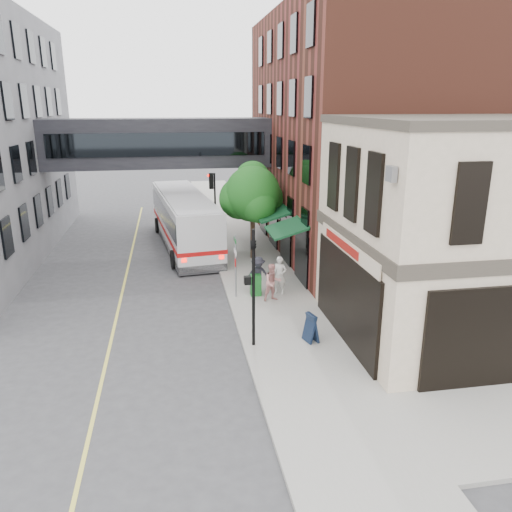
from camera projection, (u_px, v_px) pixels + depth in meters
name	position (u px, v px, depth m)	size (l,w,h in m)	color
ground	(252.00, 376.00, 16.96)	(120.00, 120.00, 0.00)	#38383A
sidewalk_main	(247.00, 254.00, 30.46)	(4.00, 60.00, 0.15)	gray
corner_building	(474.00, 231.00, 19.07)	(10.19, 8.12, 8.45)	#BBAB8F
brick_building	(372.00, 136.00, 30.67)	(13.76, 18.00, 14.00)	#59281B
skyway_bridge	(159.00, 143.00, 31.53)	(14.00, 3.18, 3.00)	black
traffic_signal_near	(253.00, 274.00, 18.03)	(0.44, 0.22, 4.60)	black
traffic_signal_far	(213.00, 194.00, 32.04)	(0.53, 0.28, 4.50)	black
street_sign_pole	(235.00, 261.00, 23.05)	(0.08, 0.75, 3.00)	gray
street_tree	(252.00, 194.00, 28.63)	(3.80, 3.20, 5.60)	#382619
lane_marking	(124.00, 284.00, 25.57)	(0.12, 40.00, 0.01)	#D8CC4C
bus	(184.00, 218.00, 31.95)	(4.19, 12.54, 3.31)	silver
pedestrian_a	(280.00, 275.00, 23.68)	(0.67, 0.44, 1.84)	beige
pedestrian_b	(273.00, 282.00, 22.86)	(0.85, 0.66, 1.76)	tan
pedestrian_c	(258.00, 275.00, 23.77)	(1.17, 0.67, 1.81)	black
newspaper_box	(256.00, 285.00, 23.62)	(0.50, 0.44, 1.00)	#145B1E
sandwich_board	(311.00, 328.00, 18.99)	(0.40, 0.62, 1.12)	#101C32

